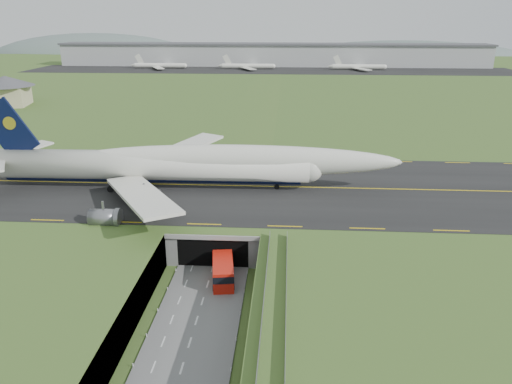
{
  "coord_description": "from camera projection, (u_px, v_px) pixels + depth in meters",
  "views": [
    {
      "loc": [
        12.17,
        -66.82,
        40.4
      ],
      "look_at": [
        6.5,
        20.0,
        9.47
      ],
      "focal_mm": 35.0,
      "sensor_mm": 36.0,
      "label": 1
    }
  ],
  "objects": [
    {
      "name": "service_building",
      "position": [
        6.0,
        88.0,
        197.69
      ],
      "size": [
        25.8,
        25.8,
        11.87
      ],
      "rotation": [
        0.0,
        0.0,
        0.21
      ],
      "color": "#BDB589",
      "rests_on": "ground"
    },
    {
      "name": "jumbo_jet",
      "position": [
        182.0,
        165.0,
        103.06
      ],
      "size": [
        90.18,
        58.85,
        19.46
      ],
      "rotation": [
        0.0,
        0.0,
        0.01
      ],
      "color": "white",
      "rests_on": "ground"
    },
    {
      "name": "airfield_deck",
      "position": [
        205.0,
        275.0,
        76.1
      ],
      "size": [
        800.0,
        800.0,
        6.0
      ],
      "primitive_type": "cube",
      "color": "gray",
      "rests_on": "ground"
    },
    {
      "name": "distant_hills",
      "position": [
        344.0,
        64.0,
        478.78
      ],
      "size": [
        700.0,
        91.0,
        60.0
      ],
      "color": "slate",
      "rests_on": "ground"
    },
    {
      "name": "trench_road",
      "position": [
        197.0,
        319.0,
        70.02
      ],
      "size": [
        12.0,
        75.0,
        0.2
      ],
      "primitive_type": "cube",
      "color": "slate",
      "rests_on": "ground"
    },
    {
      "name": "cargo_terminal",
      "position": [
        272.0,
        54.0,
        353.95
      ],
      "size": [
        320.0,
        67.0,
        15.6
      ],
      "color": "#B2B2B2",
      "rests_on": "ground"
    },
    {
      "name": "ground",
      "position": [
        206.0,
        292.0,
        77.11
      ],
      "size": [
        900.0,
        900.0,
        0.0
      ],
      "primitive_type": "plane",
      "color": "#3E6327",
      "rests_on": "ground"
    },
    {
      "name": "tunnel_portal",
      "position": [
        220.0,
        229.0,
        91.71
      ],
      "size": [
        17.0,
        22.3,
        6.0
      ],
      "color": "gray",
      "rests_on": "ground"
    },
    {
      "name": "guideway",
      "position": [
        273.0,
        342.0,
        56.68
      ],
      "size": [
        3.0,
        53.0,
        7.05
      ],
      "color": "#A8A8A3",
      "rests_on": "ground"
    },
    {
      "name": "taxiway",
      "position": [
        230.0,
        186.0,
        106.1
      ],
      "size": [
        800.0,
        44.0,
        0.18
      ],
      "primitive_type": "cube",
      "color": "black",
      "rests_on": "airfield_deck"
    },
    {
      "name": "shuttle_tram",
      "position": [
        223.0,
        271.0,
        79.42
      ],
      "size": [
        4.5,
        9.06,
        3.51
      ],
      "rotation": [
        0.0,
        0.0,
        0.15
      ],
      "color": "red",
      "rests_on": "ground"
    }
  ]
}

